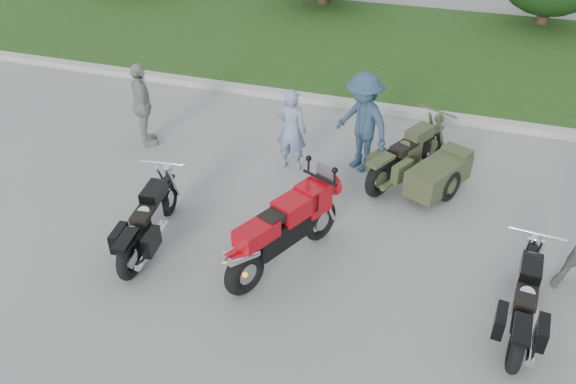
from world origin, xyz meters
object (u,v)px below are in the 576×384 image
(cruiser_right, at_px, (524,305))
(person_stripe, at_px, (291,130))
(sportbike_red, at_px, (283,230))
(person_back, at_px, (142,105))
(cruiser_sidecar, at_px, (424,168))
(person_denim, at_px, (362,123))
(cruiser_left, at_px, (147,224))

(cruiser_right, height_order, person_stripe, person_stripe)
(sportbike_red, height_order, cruiser_right, sportbike_red)
(sportbike_red, distance_m, person_back, 4.56)
(cruiser_sidecar, bearing_deg, person_denim, -170.03)
(cruiser_left, distance_m, cruiser_sidecar, 4.70)
(cruiser_right, xyz_separation_m, cruiser_sidecar, (-1.59, 2.90, 0.01))
(cruiser_left, relative_size, cruiser_right, 1.03)
(cruiser_left, distance_m, person_stripe, 3.17)
(cruiser_right, distance_m, person_denim, 4.29)
(sportbike_red, relative_size, cruiser_left, 1.00)
(person_stripe, bearing_deg, person_back, 2.38)
(person_stripe, relative_size, person_back, 0.94)
(person_back, bearing_deg, person_stripe, -126.49)
(cruiser_sidecar, relative_size, person_denim, 1.16)
(person_stripe, height_order, person_back, person_back)
(cruiser_left, distance_m, cruiser_right, 5.26)
(sportbike_red, height_order, person_back, person_back)
(cruiser_left, bearing_deg, cruiser_sidecar, 30.36)
(sportbike_red, height_order, person_denim, person_denim)
(cruiser_right, bearing_deg, person_denim, 135.77)
(cruiser_left, height_order, cruiser_right, cruiser_left)
(cruiser_sidecar, relative_size, person_back, 1.29)
(sportbike_red, distance_m, cruiser_right, 3.24)
(cruiser_right, bearing_deg, cruiser_sidecar, 123.85)
(person_denim, distance_m, person_back, 4.22)
(cruiser_right, bearing_deg, person_stripe, 149.54)
(person_denim, bearing_deg, sportbike_red, -64.64)
(person_denim, bearing_deg, cruiser_sidecar, 18.03)
(sportbike_red, distance_m, cruiser_left, 2.06)
(cruiser_right, bearing_deg, person_back, 163.24)
(cruiser_sidecar, height_order, person_denim, person_denim)
(cruiser_left, bearing_deg, person_denim, 44.50)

